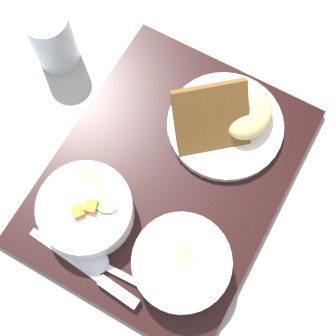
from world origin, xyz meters
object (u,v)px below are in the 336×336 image
object	(u,v)px
knife	(106,283)
plate_main	(229,122)
bowl_salad	(86,210)
glass_water	(54,42)
bowl_soup	(181,263)
spoon	(105,266)

from	to	relation	value
knife	plate_main	bearing A→B (deg)	-92.98
bowl_salad	glass_water	world-z (taller)	glass_water
bowl_salad	plate_main	world-z (taller)	plate_main
bowl_salad	glass_water	distance (m)	0.28
bowl_salad	bowl_soup	size ratio (longest dim) A/B	1.00
plate_main	spoon	world-z (taller)	plate_main
bowl_salad	glass_water	size ratio (longest dim) A/B	1.29
bowl_salad	glass_water	xyz separation A→B (m)	(0.18, 0.21, 0.00)
bowl_salad	spoon	size ratio (longest dim) A/B	0.85
plate_main	glass_water	xyz separation A→B (m)	(-0.05, 0.30, 0.01)
bowl_soup	plate_main	size ratio (longest dim) A/B	0.74
spoon	glass_water	world-z (taller)	glass_water
bowl_soup	glass_water	distance (m)	0.40
knife	spoon	world-z (taller)	knife
bowl_salad	glass_water	bearing A→B (deg)	50.04
spoon	glass_water	size ratio (longest dim) A/B	1.51
glass_water	plate_main	bearing A→B (deg)	-79.68
bowl_soup	spoon	xyz separation A→B (m)	(-0.06, 0.08, -0.02)
plate_main	spoon	bearing A→B (deg)	176.31
bowl_soup	knife	xyz separation A→B (m)	(-0.08, 0.07, -0.02)
plate_main	spoon	xyz separation A→B (m)	(-0.28, 0.02, -0.02)
knife	glass_water	size ratio (longest dim) A/B	1.80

